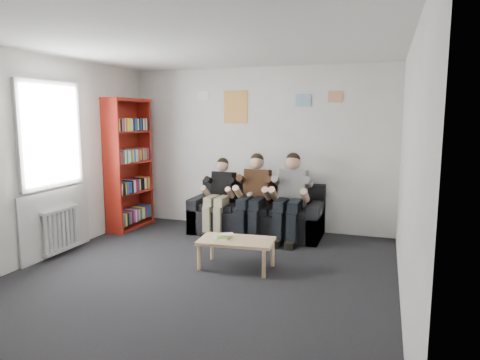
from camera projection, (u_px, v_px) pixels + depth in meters
The scene contains 14 objects.
room_shell at pixel (196, 165), 4.86m from camera, with size 5.00×5.00×5.00m.
sofa at pixel (257, 216), 6.95m from camera, with size 2.09×0.86×0.81m.
bookshelf at pixel (129, 164), 7.22m from camera, with size 0.33×0.99×2.19m.
coffee_table at pixel (236, 243), 5.35m from camera, with size 0.93×0.51×0.37m.
game_cases at pixel (224, 236), 5.38m from camera, with size 0.22×0.20×0.05m.
person_left at pixel (219, 196), 6.91m from camera, with size 0.36×0.78×1.22m.
person_middle at pixel (254, 196), 6.72m from camera, with size 0.41×0.88×1.32m.
person_right at pixel (290, 198), 6.53m from camera, with size 0.42×0.91×1.34m.
radiator at pixel (61, 230), 5.88m from camera, with size 0.10×0.64×0.60m.
window at pixel (53, 181), 5.81m from camera, with size 0.05×1.30×2.36m.
poster_large at pixel (236, 107), 7.21m from camera, with size 0.42×0.01×0.55m, color #DDC74E.
poster_blue at pixel (303, 100), 6.83m from camera, with size 0.25×0.01×0.20m, color #3F92D8.
poster_pink at pixel (335, 97), 6.66m from camera, with size 0.22×0.01×0.18m, color #DD4590.
poster_sign at pixel (203, 95), 7.38m from camera, with size 0.20×0.01×0.14m, color white.
Camera 1 is at (2.03, -4.41, 1.90)m, focal length 32.00 mm.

